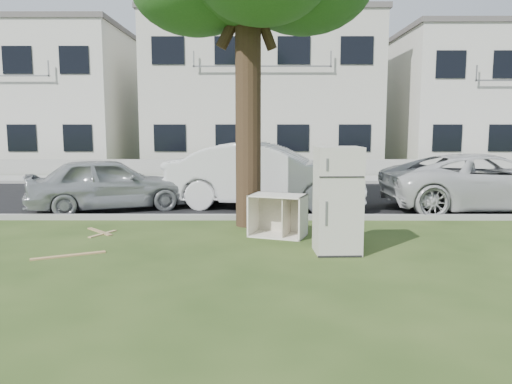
{
  "coord_description": "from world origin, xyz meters",
  "views": [
    {
      "loc": [
        -0.2,
        -8.89,
        2.17
      ],
      "look_at": [
        -0.23,
        0.6,
        0.9
      ],
      "focal_mm": 35.0,
      "sensor_mm": 36.0,
      "label": 1
    }
  ],
  "objects_px": {
    "car_center": "(265,175)",
    "car_left": "(109,184)",
    "fridge": "(338,200)",
    "cabinet": "(278,215)",
    "car_right": "(487,182)"
  },
  "relations": [
    {
      "from": "car_center",
      "to": "car_left",
      "type": "relative_size",
      "value": 1.29
    },
    {
      "from": "fridge",
      "to": "cabinet",
      "type": "bearing_deg",
      "value": 124.43
    },
    {
      "from": "cabinet",
      "to": "car_right",
      "type": "height_order",
      "value": "car_right"
    },
    {
      "from": "car_left",
      "to": "car_right",
      "type": "bearing_deg",
      "value": -111.4
    },
    {
      "from": "fridge",
      "to": "car_left",
      "type": "bearing_deg",
      "value": 137.69
    },
    {
      "from": "car_left",
      "to": "fridge",
      "type": "bearing_deg",
      "value": -150.96
    },
    {
      "from": "car_center",
      "to": "car_left",
      "type": "xyz_separation_m",
      "value": [
        -4.01,
        -0.44,
        -0.17
      ]
    },
    {
      "from": "car_center",
      "to": "car_left",
      "type": "height_order",
      "value": "car_center"
    },
    {
      "from": "cabinet",
      "to": "car_right",
      "type": "bearing_deg",
      "value": 48.43
    },
    {
      "from": "car_center",
      "to": "car_right",
      "type": "distance_m",
      "value": 5.66
    },
    {
      "from": "cabinet",
      "to": "car_center",
      "type": "distance_m",
      "value": 3.49
    },
    {
      "from": "car_center",
      "to": "car_right",
      "type": "height_order",
      "value": "car_center"
    },
    {
      "from": "cabinet",
      "to": "car_left",
      "type": "distance_m",
      "value": 5.18
    },
    {
      "from": "car_right",
      "to": "car_left",
      "type": "distance_m",
      "value": 9.66
    },
    {
      "from": "cabinet",
      "to": "car_center",
      "type": "height_order",
      "value": "car_center"
    }
  ]
}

